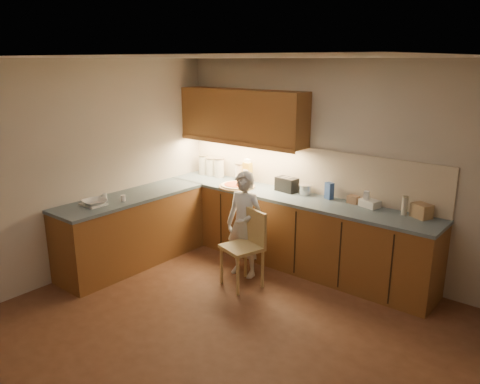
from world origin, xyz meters
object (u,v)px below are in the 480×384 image
(pizza_on_board, at_px, (237,186))
(wooden_chair, at_px, (247,243))
(toaster, at_px, (287,184))
(child, at_px, (244,225))
(oil_jug, at_px, (247,172))

(pizza_on_board, bearing_deg, wooden_chair, -43.94)
(toaster, bearing_deg, pizza_on_board, -151.12)
(pizza_on_board, xyz_separation_m, wooden_chair, (0.73, -0.71, -0.42))
(pizza_on_board, xyz_separation_m, child, (0.54, -0.52, -0.29))
(toaster, bearing_deg, wooden_chair, -77.20)
(wooden_chair, height_order, oil_jug, oil_jug)
(wooden_chair, distance_m, oil_jug, 1.35)
(child, bearing_deg, wooden_chair, -49.77)
(child, height_order, oil_jug, child)
(pizza_on_board, xyz_separation_m, toaster, (0.63, 0.26, 0.07))
(wooden_chair, bearing_deg, oil_jug, 144.93)
(child, xyz_separation_m, oil_jug, (-0.57, 0.78, 0.42))
(oil_jug, distance_m, toaster, 0.66)
(pizza_on_board, distance_m, toaster, 0.69)
(pizza_on_board, distance_m, wooden_chair, 1.10)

